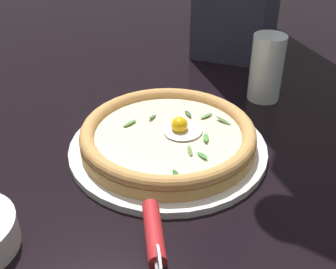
{
  "coord_description": "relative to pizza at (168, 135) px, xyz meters",
  "views": [
    {
      "loc": [
        -0.47,
        -0.31,
        0.41
      ],
      "look_at": [
        0.01,
        0.03,
        0.03
      ],
      "focal_mm": 45.4,
      "sensor_mm": 36.0,
      "label": 1
    }
  ],
  "objects": [
    {
      "name": "ground_plane",
      "position": [
        -0.01,
        -0.03,
        -0.05
      ],
      "size": [
        2.4,
        2.4,
        0.03
      ],
      "primitive_type": "cube",
      "color": "black",
      "rests_on": "ground"
    },
    {
      "name": "drinking_glass",
      "position": [
        0.27,
        -0.05,
        0.03
      ],
      "size": [
        0.07,
        0.07,
        0.13
      ],
      "color": "silver",
      "rests_on": "ground"
    },
    {
      "name": "pizza",
      "position": [
        0.0,
        0.0,
        0.0
      ],
      "size": [
        0.29,
        0.29,
        0.05
      ],
      "color": "tan",
      "rests_on": "pizza_plate"
    },
    {
      "name": "pizza_cutter",
      "position": [
        -0.2,
        -0.12,
        0.0
      ],
      "size": [
        0.12,
        0.11,
        0.07
      ],
      "color": "silver",
      "rests_on": "ground"
    },
    {
      "name": "pizza_plate",
      "position": [
        -0.0,
        0.0,
        -0.02
      ],
      "size": [
        0.33,
        0.33,
        0.01
      ],
      "primitive_type": "cylinder",
      "color": "white",
      "rests_on": "ground"
    }
  ]
}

